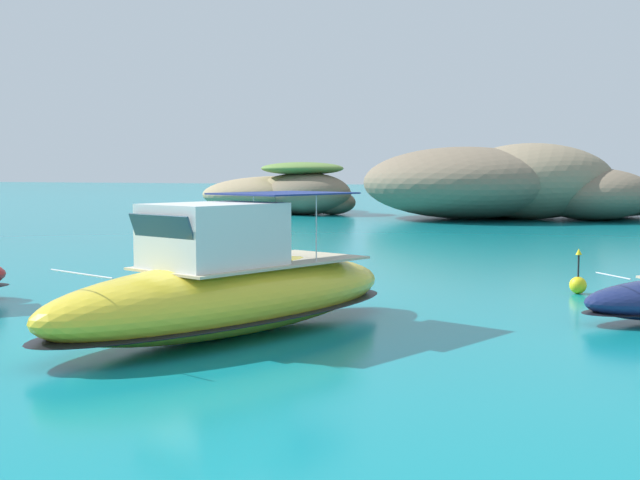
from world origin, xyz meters
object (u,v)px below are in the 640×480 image
Objects in this scene: motorboat_yellow at (229,290)px; dinghy_tender at (181,277)px; channel_buoy at (578,283)px; islet_small at (289,193)px; islet_large at (514,188)px.

motorboat_yellow reaches higher than dinghy_tender.
motorboat_yellow is 12.66m from channel_buoy.
islet_small reaches higher than motorboat_yellow.
islet_small is at bearing 124.38° from channel_buoy.
islet_large is at bearing 101.89° from channel_buoy.
dinghy_tender is (-6.12, 7.74, -0.87)m from motorboat_yellow.
channel_buoy is (9.15, -43.47, -2.18)m from islet_large.
dinghy_tender is at bearing -169.22° from channel_buoy.
islet_large is 44.47m from channel_buoy.
islet_large reaches higher than dinghy_tender.
islet_small is 12.53× the size of channel_buoy.
islet_large is at bearing -1.22° from islet_small.
channel_buoy is at bearing 10.78° from dinghy_tender.
islet_large is at bearing 91.94° from motorboat_yellow.
islet_small is 6.88× the size of dinghy_tender.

